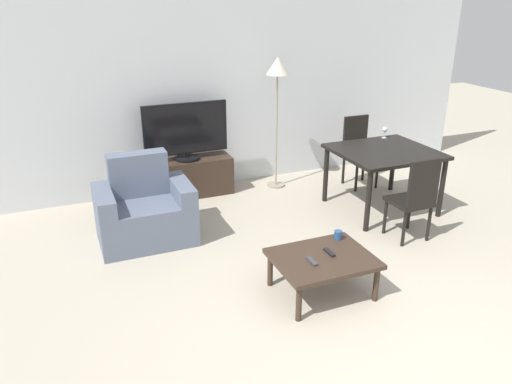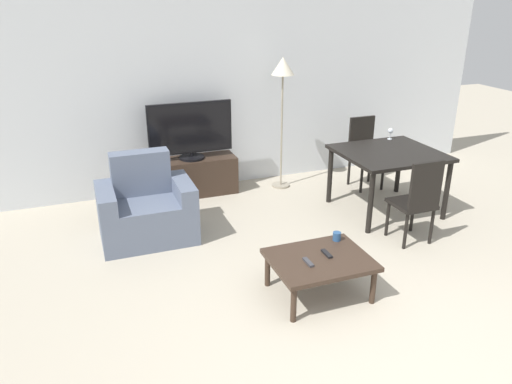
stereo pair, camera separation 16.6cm
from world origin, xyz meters
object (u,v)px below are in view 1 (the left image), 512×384
object	(u,v)px
wine_glass_left	(385,130)
tv	(186,131)
armchair	(145,212)
remote_primary	(312,261)
tv_stand	(188,177)
dining_table	(384,157)
cup_white_near	(338,235)
dining_chair_far	(358,148)
remote_secondary	(329,252)
dining_chair_near	(415,196)
floor_lamp	(277,77)
coffee_table	(323,261)

from	to	relation	value
wine_glass_left	tv	bearing A→B (deg)	159.34
armchair	remote_primary	size ratio (longest dim) A/B	6.55
tv_stand	dining_table	bearing A→B (deg)	-32.81
tv_stand	armchair	bearing A→B (deg)	-125.77
armchair	cup_white_near	world-z (taller)	armchair
dining_table	dining_chair_far	bearing A→B (deg)	76.59
dining_table	remote_secondary	xyz separation A→B (m)	(-1.50, -1.32, -0.29)
dining_chair_far	armchair	bearing A→B (deg)	-169.40
armchair	dining_chair_near	world-z (taller)	dining_chair_near
tv_stand	dining_table	distance (m)	2.48
dining_chair_near	floor_lamp	world-z (taller)	floor_lamp
dining_chair_near	wine_glass_left	world-z (taller)	dining_chair_near
cup_white_near	dining_chair_near	bearing A→B (deg)	14.24
tv_stand	remote_secondary	xyz separation A→B (m)	(0.56, -2.65, 0.13)
tv_stand	floor_lamp	size ratio (longest dim) A/B	0.65
tv	coffee_table	size ratio (longest dim) A/B	1.26
dining_table	wine_glass_left	bearing A→B (deg)	55.29
armchair	dining_chair_near	bearing A→B (deg)	-22.93
coffee_table	floor_lamp	distance (m)	2.87
dining_chair_far	remote_primary	bearing A→B (deg)	-130.60
tv_stand	cup_white_near	xyz separation A→B (m)	(0.77, -2.44, 0.16)
remote_primary	cup_white_near	world-z (taller)	cup_white_near
dining_chair_far	floor_lamp	world-z (taller)	floor_lamp
cup_white_near	tv	bearing A→B (deg)	107.57
tv	dining_chair_near	xyz separation A→B (m)	(1.86, -2.16, -0.35)
remote_secondary	wine_glass_left	distance (m)	2.56
armchair	tv_stand	world-z (taller)	armchair
wine_glass_left	floor_lamp	bearing A→B (deg)	147.46
tv	cup_white_near	world-z (taller)	tv
remote_secondary	cup_white_near	size ratio (longest dim) A/B	1.86
remote_secondary	wine_glass_left	size ratio (longest dim) A/B	1.03
armchair	tv_stand	distance (m)	1.30
cup_white_near	remote_primary	bearing A→B (deg)	-146.28
tv_stand	cup_white_near	size ratio (longest dim) A/B	13.99
dining_chair_near	remote_primary	xyz separation A→B (m)	(-1.52, -0.56, -0.14)
remote_secondary	coffee_table	bearing A→B (deg)	-159.81
tv_stand	floor_lamp	bearing A→B (deg)	-6.99
dining_chair_far	wine_glass_left	bearing A→B (deg)	-75.78
remote_primary	wine_glass_left	bearing A→B (deg)	42.27
dining_table	floor_lamp	distance (m)	1.68
armchair	remote_secondary	bearing A→B (deg)	-50.40
floor_lamp	remote_primary	xyz separation A→B (m)	(-0.85, -2.58, -1.11)
coffee_table	dining_chair_near	distance (m)	1.49
dining_chair_near	floor_lamp	size ratio (longest dim) A/B	0.54
armchair	tv	xyz separation A→B (m)	(0.76, 1.05, 0.54)
remote_primary	cup_white_near	distance (m)	0.52
coffee_table	floor_lamp	world-z (taller)	floor_lamp
tv	dining_chair_far	bearing A→B (deg)	-12.20
dining_table	remote_primary	distance (m)	2.23
floor_lamp	remote_primary	bearing A→B (deg)	-108.20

